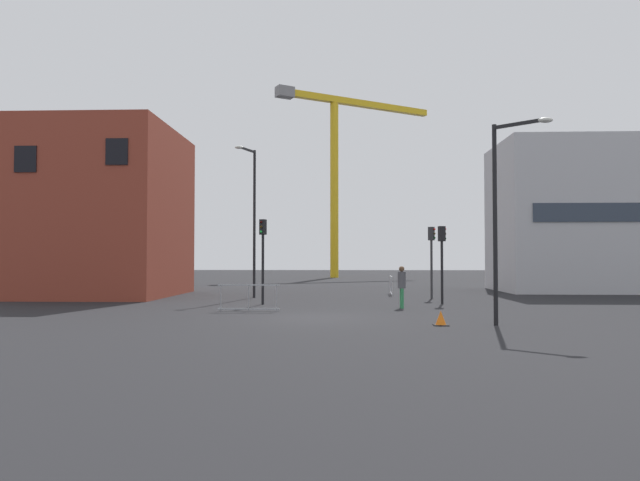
# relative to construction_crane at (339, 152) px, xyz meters

# --- Properties ---
(ground) EXTENTS (160.00, 160.00, 0.00)m
(ground) POSITION_rel_construction_crane_xyz_m (-0.73, -41.76, -13.80)
(ground) COLOR black
(brick_building) EXTENTS (7.56, 8.90, 9.36)m
(brick_building) POSITION_rel_construction_crane_xyz_m (-12.90, -30.51, -9.12)
(brick_building) COLOR brown
(brick_building) RESTS_ON ground
(office_block) EXTENTS (12.81, 7.10, 9.50)m
(office_block) POSITION_rel_construction_crane_xyz_m (16.80, -25.09, -9.05)
(office_block) COLOR #B7B7BC
(office_block) RESTS_ON ground
(construction_crane) EXTENTS (17.24, 10.60, 20.06)m
(construction_crane) POSITION_rel_construction_crane_xyz_m (0.00, 0.00, 0.00)
(construction_crane) COLOR gold
(construction_crane) RESTS_ON ground
(streetlamp_tall) EXTENTS (0.87, 1.65, 7.93)m
(streetlamp_tall) POSITION_rel_construction_crane_xyz_m (-4.47, -31.95, -9.17)
(streetlamp_tall) COLOR black
(streetlamp_tall) RESTS_ON ground
(streetlamp_short) EXTENTS (1.53, 1.23, 6.37)m
(streetlamp_short) POSITION_rel_construction_crane_xyz_m (5.34, -44.00, -9.97)
(streetlamp_short) COLOR black
(streetlamp_short) RESTS_ON ground
(traffic_light_island) EXTENTS (0.33, 0.39, 3.89)m
(traffic_light_island) POSITION_rel_construction_crane_xyz_m (-3.32, -36.15, -11.18)
(traffic_light_island) COLOR black
(traffic_light_island) RESTS_ON ground
(traffic_light_median) EXTENTS (0.39, 0.32, 3.60)m
(traffic_light_median) POSITION_rel_construction_crane_xyz_m (4.93, -35.53, -11.36)
(traffic_light_median) COLOR black
(traffic_light_median) RESTS_ON ground
(traffic_light_far) EXTENTS (0.39, 0.35, 3.74)m
(traffic_light_far) POSITION_rel_construction_crane_xyz_m (4.96, -32.27, -11.27)
(traffic_light_far) COLOR #2D2D30
(traffic_light_far) RESTS_ON ground
(pedestrian_walking) EXTENTS (0.34, 0.34, 1.78)m
(pedestrian_walking) POSITION_rel_construction_crane_xyz_m (2.82, -37.87, -12.76)
(pedestrian_walking) COLOR #2D844C
(pedestrian_walking) RESTS_ON ground
(safety_barrier_left_run) EXTENTS (2.45, 0.17, 1.08)m
(safety_barrier_left_run) POSITION_rel_construction_crane_xyz_m (-3.41, -39.52, -13.23)
(safety_barrier_left_run) COLOR gray
(safety_barrier_left_run) RESTS_ON ground
(safety_barrier_mid_span) EXTENTS (0.17, 2.45, 1.08)m
(safety_barrier_mid_span) POSITION_rel_construction_crane_xyz_m (3.13, -29.17, -13.23)
(safety_barrier_mid_span) COLOR #B2B5BA
(safety_barrier_mid_span) RESTS_ON ground
(traffic_cone_on_verge) EXTENTS (0.46, 0.46, 0.47)m
(traffic_cone_on_verge) POSITION_rel_construction_crane_xyz_m (3.39, -43.95, -13.59)
(traffic_cone_on_verge) COLOR black
(traffic_cone_on_verge) RESTS_ON ground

